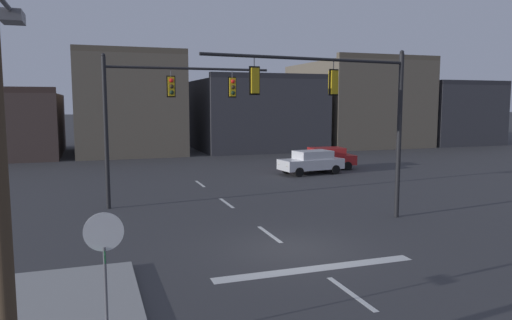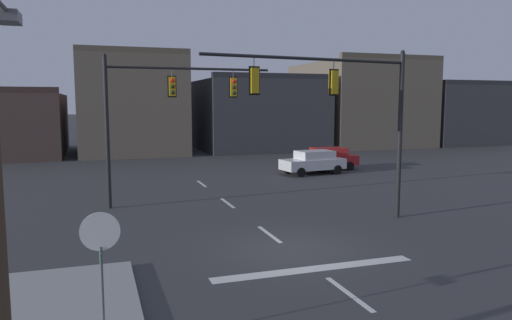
{
  "view_description": "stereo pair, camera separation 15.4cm",
  "coord_description": "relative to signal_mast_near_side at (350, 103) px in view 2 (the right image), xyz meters",
  "views": [
    {
      "loc": [
        -6.25,
        -14.61,
        4.92
      ],
      "look_at": [
        -0.25,
        2.84,
        2.72
      ],
      "focal_mm": 34.07,
      "sensor_mm": 36.0,
      "label": 1
    },
    {
      "loc": [
        -6.11,
        -14.66,
        4.92
      ],
      "look_at": [
        -0.25,
        2.84,
        2.72
      ],
      "focal_mm": 34.07,
      "sensor_mm": 36.0,
      "label": 2
    }
  ],
  "objects": [
    {
      "name": "ground_plane",
      "position": [
        -3.56,
        -2.51,
        -4.88
      ],
      "size": [
        400.0,
        400.0,
        0.0
      ],
      "primitive_type": "plane",
      "color": "#353538"
    },
    {
      "name": "stop_bar_paint",
      "position": [
        -3.56,
        -4.51,
        -4.87
      ],
      "size": [
        6.4,
        0.5,
        0.01
      ],
      "primitive_type": "cube",
      "color": "silver",
      "rests_on": "ground"
    },
    {
      "name": "lane_centreline",
      "position": [
        -3.56,
        -0.51,
        -4.87
      ],
      "size": [
        0.16,
        26.4,
        0.01
      ],
      "color": "silver",
      "rests_on": "ground"
    },
    {
      "name": "signal_mast_near_side",
      "position": [
        0.0,
        0.0,
        0.0
      ],
      "size": [
        8.9,
        1.24,
        7.07
      ],
      "color": "black",
      "rests_on": "ground"
    },
    {
      "name": "signal_mast_far_side",
      "position": [
        -6.81,
        6.13,
        -0.04
      ],
      "size": [
        7.96,
        0.37,
        7.12
      ],
      "color": "black",
      "rests_on": "ground"
    },
    {
      "name": "stop_sign",
      "position": [
        -9.63,
        -7.59,
        -2.73
      ],
      "size": [
        0.76,
        0.64,
        2.83
      ],
      "color": "#56565B",
      "rests_on": "ground"
    },
    {
      "name": "car_lot_nearside",
      "position": [
        6.57,
        14.82,
        -4.02
      ],
      "size": [
        4.58,
        2.24,
        1.61
      ],
      "color": "#A81E1E",
      "rests_on": "ground"
    },
    {
      "name": "car_lot_middle",
      "position": [
        4.62,
        13.05,
        -4.02
      ],
      "size": [
        4.6,
        2.33,
        1.61
      ],
      "color": "silver",
      "rests_on": "ground"
    },
    {
      "name": "building_row",
      "position": [
        7.01,
        32.54,
        -0.94
      ],
      "size": [
        60.92,
        13.95,
        9.83
      ],
      "color": "#473833",
      "rests_on": "ground"
    }
  ]
}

